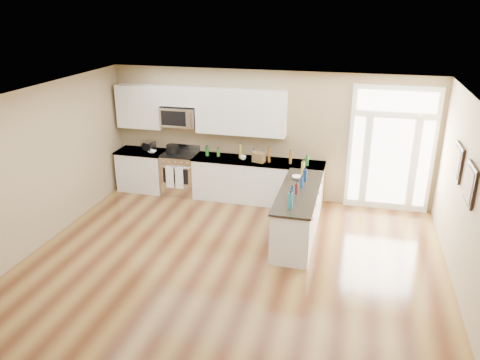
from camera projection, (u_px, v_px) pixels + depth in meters
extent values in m
plane|color=#512C16|center=(215.00, 297.00, 6.97)|extent=(8.00, 8.00, 0.00)
plane|color=#9B8762|center=(268.00, 136.00, 10.08)|extent=(7.00, 0.00, 7.00)
plane|color=white|center=(210.00, 113.00, 5.96)|extent=(8.00, 8.00, 0.00)
cube|color=silver|center=(143.00, 171.00, 10.81)|extent=(1.06, 0.62, 0.90)
cube|color=black|center=(144.00, 187.00, 10.95)|extent=(1.02, 0.52, 0.10)
cube|color=black|center=(141.00, 151.00, 10.64)|extent=(1.10, 0.66, 0.04)
cube|color=silver|center=(258.00, 181.00, 10.18)|extent=(2.81, 0.62, 0.90)
cube|color=black|center=(257.00, 198.00, 10.32)|extent=(2.77, 0.52, 0.10)
cube|color=black|center=(258.00, 161.00, 10.01)|extent=(2.85, 0.66, 0.04)
cube|color=silver|center=(298.00, 214.00, 8.62)|extent=(0.65, 2.28, 0.90)
cube|color=black|center=(297.00, 234.00, 8.76)|extent=(0.61, 2.18, 0.10)
cube|color=black|center=(299.00, 191.00, 8.45)|extent=(0.69, 2.32, 0.04)
cube|color=silver|center=(140.00, 106.00, 10.41)|extent=(1.04, 0.33, 0.95)
cube|color=silver|center=(241.00, 112.00, 9.87)|extent=(1.94, 0.33, 0.95)
cube|color=silver|center=(179.00, 96.00, 10.09)|extent=(0.82, 0.33, 0.40)
cube|color=silver|center=(179.00, 117.00, 10.22)|extent=(0.78, 0.40, 0.42)
cube|color=black|center=(173.00, 119.00, 10.05)|extent=(0.56, 0.01, 0.32)
cube|color=white|center=(391.00, 150.00, 9.49)|extent=(1.70, 0.08, 2.60)
cube|color=white|center=(390.00, 162.00, 9.54)|extent=(0.78, 0.02, 1.80)
cube|color=white|center=(356.00, 160.00, 9.69)|extent=(0.22, 0.02, 1.80)
cube|color=white|center=(424.00, 165.00, 9.38)|extent=(0.22, 0.02, 1.80)
cube|color=white|center=(397.00, 101.00, 9.09)|extent=(1.50, 0.02, 0.40)
cube|color=black|center=(458.00, 162.00, 7.55)|extent=(0.04, 0.58, 0.58)
cube|color=brown|center=(456.00, 162.00, 7.55)|extent=(0.01, 0.46, 0.46)
cube|color=black|center=(470.00, 184.00, 6.64)|extent=(0.04, 0.58, 0.58)
cube|color=brown|center=(468.00, 184.00, 6.65)|extent=(0.01, 0.46, 0.46)
cube|color=silver|center=(181.00, 174.00, 10.59)|extent=(0.76, 0.62, 0.92)
cube|color=black|center=(180.00, 154.00, 10.42)|extent=(0.76, 0.60, 0.03)
cube|color=silver|center=(184.00, 147.00, 10.66)|extent=(0.76, 0.04, 0.14)
cube|color=black|center=(175.00, 176.00, 10.28)|extent=(0.58, 0.01, 0.34)
cylinder|color=silver|center=(175.00, 167.00, 10.18)|extent=(0.70, 0.02, 0.02)
cube|color=white|center=(170.00, 177.00, 10.28)|extent=(0.18, 0.02, 0.50)
cube|color=white|center=(179.00, 178.00, 10.23)|extent=(0.18, 0.02, 0.50)
cylinder|color=black|center=(172.00, 149.00, 10.36)|extent=(0.28, 0.28, 0.21)
cube|color=silver|center=(149.00, 146.00, 10.59)|extent=(0.33, 0.30, 0.23)
cube|color=brown|center=(259.00, 157.00, 9.86)|extent=(0.29, 0.24, 0.20)
imported|color=white|center=(152.00, 152.00, 10.48)|extent=(0.22, 0.22, 0.04)
imported|color=white|center=(297.00, 177.00, 8.94)|extent=(0.25, 0.25, 0.06)
imported|color=white|center=(243.00, 158.00, 10.01)|extent=(0.16, 0.16, 0.09)
cylinder|color=#19591E|center=(207.00, 151.00, 10.24)|extent=(0.07, 0.07, 0.21)
cylinder|color=navy|center=(292.00, 194.00, 7.92)|extent=(0.08, 0.08, 0.26)
cylinder|color=brown|center=(291.00, 157.00, 9.76)|extent=(0.06, 0.06, 0.28)
cylinder|color=olive|center=(240.00, 151.00, 10.07)|extent=(0.07, 0.07, 0.31)
cylinder|color=#26727F|center=(290.00, 201.00, 7.64)|extent=(0.08, 0.08, 0.28)
cylinder|color=#591919|center=(296.00, 189.00, 8.24)|extent=(0.06, 0.06, 0.19)
cylinder|color=#B2B2B7|center=(254.00, 155.00, 10.01)|extent=(0.06, 0.06, 0.21)
cylinder|color=navy|center=(305.00, 175.00, 8.81)|extent=(0.08, 0.08, 0.23)
cylinder|color=#3F7226|center=(218.00, 152.00, 10.21)|extent=(0.07, 0.07, 0.18)
cylinder|color=#19591E|center=(307.00, 161.00, 9.65)|extent=(0.08, 0.08, 0.19)
cylinder|color=navy|center=(302.00, 182.00, 8.50)|extent=(0.06, 0.06, 0.21)
cylinder|color=brown|center=(269.00, 155.00, 9.83)|extent=(0.06, 0.06, 0.31)
cylinder|color=olive|center=(303.00, 169.00, 9.09)|extent=(0.07, 0.07, 0.28)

